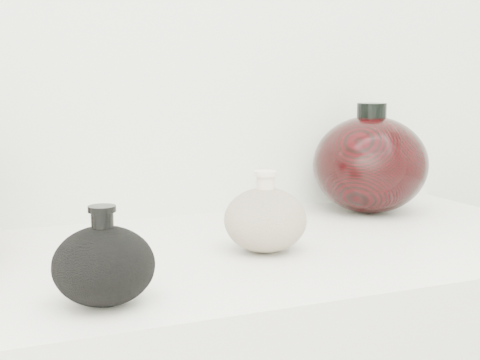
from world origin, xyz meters
name	(u,v)px	position (x,y,z in m)	size (l,w,h in m)	color
black_gourd_vase	(104,265)	(-0.16, 0.79, 0.94)	(0.15, 0.15, 0.11)	black
cream_gourd_vase	(265,219)	(0.10, 0.92, 0.95)	(0.12, 0.12, 0.11)	beige
right_round_pot	(370,164)	(0.38, 1.09, 0.99)	(0.21, 0.21, 0.20)	black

